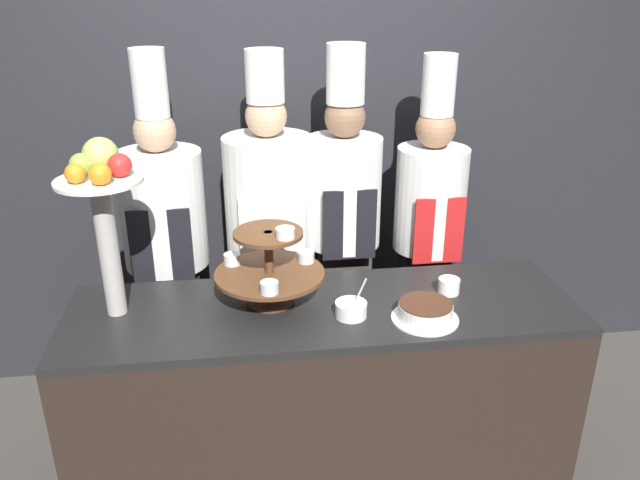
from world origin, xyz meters
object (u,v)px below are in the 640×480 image
(chef_left, at_px, (166,239))
(chef_center_left, at_px, (270,229))
(fruit_pedestal, at_px, (102,196))
(chef_center_right, at_px, (343,221))
(cake_round, at_px, (425,312))
(cup_white, at_px, (449,286))
(serving_bowl_near, at_px, (351,309))
(chef_right, at_px, (428,226))
(tiered_stand, at_px, (270,267))

(chef_left, relative_size, chef_center_left, 1.01)
(fruit_pedestal, xyz_separation_m, chef_center_right, (1.00, 0.53, -0.36))
(cake_round, distance_m, cup_white, 0.26)
(serving_bowl_near, distance_m, chef_center_right, 0.72)
(chef_right, bearing_deg, chef_center_right, 180.00)
(tiered_stand, distance_m, fruit_pedestal, 0.69)
(chef_center_left, height_order, chef_center_right, chef_center_right)
(cake_round, relative_size, chef_center_left, 0.14)
(cup_white, bearing_deg, tiered_stand, 178.47)
(tiered_stand, height_order, chef_center_right, chef_center_right)
(chef_left, height_order, chef_center_right, chef_center_right)
(cup_white, height_order, chef_left, chef_left)
(tiered_stand, bearing_deg, chef_center_left, 86.85)
(cup_white, height_order, chef_center_left, chef_center_left)
(fruit_pedestal, height_order, cake_round, fruit_pedestal)
(cup_white, bearing_deg, chef_right, 82.18)
(chef_center_right, bearing_deg, tiered_stand, -125.52)
(cup_white, relative_size, serving_bowl_near, 0.55)
(tiered_stand, distance_m, serving_bowl_near, 0.37)
(chef_center_right, bearing_deg, chef_left, -179.99)
(cup_white, height_order, chef_center_right, chef_center_right)
(fruit_pedestal, relative_size, serving_bowl_near, 4.24)
(chef_center_right, xyz_separation_m, chef_right, (0.43, -0.00, -0.05))
(chef_left, bearing_deg, chef_center_right, 0.01)
(tiered_stand, height_order, cup_white, tiered_stand)
(fruit_pedestal, height_order, chef_left, chef_left)
(fruit_pedestal, height_order, chef_right, chef_right)
(serving_bowl_near, bearing_deg, chef_center_left, 111.25)
(serving_bowl_near, relative_size, chef_center_right, 0.09)
(cake_round, height_order, chef_center_left, chef_center_left)
(chef_left, bearing_deg, chef_right, 0.00)
(tiered_stand, distance_m, chef_left, 0.72)
(tiered_stand, relative_size, chef_center_right, 0.24)
(serving_bowl_near, bearing_deg, chef_left, 137.54)
(serving_bowl_near, bearing_deg, cup_white, 17.33)
(chef_left, bearing_deg, cake_round, -36.19)
(chef_center_left, distance_m, chef_right, 0.80)
(tiered_stand, xyz_separation_m, chef_center_left, (0.03, 0.55, -0.06))
(cake_round, bearing_deg, chef_center_right, 104.17)
(cake_round, bearing_deg, cup_white, 51.35)
(tiered_stand, relative_size, chef_center_left, 0.24)
(tiered_stand, height_order, serving_bowl_near, tiered_stand)
(tiered_stand, relative_size, cup_white, 4.96)
(chef_center_right, bearing_deg, cup_white, -57.90)
(cake_round, bearing_deg, serving_bowl_near, 167.15)
(cake_round, distance_m, chef_left, 1.30)
(cup_white, distance_m, chef_center_right, 0.68)
(chef_left, bearing_deg, cup_white, -25.06)
(cup_white, bearing_deg, serving_bowl_near, -162.67)
(tiered_stand, xyz_separation_m, chef_center_right, (0.39, 0.55, -0.04))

